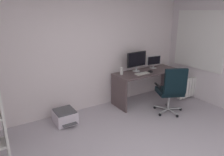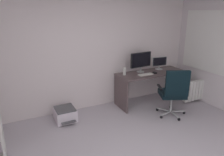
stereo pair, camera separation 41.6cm
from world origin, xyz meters
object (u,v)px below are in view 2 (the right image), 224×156
Objects in this scene: desktop_speaker at (124,71)px; monitor_secondary at (159,62)px; radiator at (199,90)px; monitor_main at (141,60)px; computer_mouse at (155,73)px; office_chair at (174,91)px; keyboard at (146,74)px; printer at (65,114)px; desk at (151,80)px.

monitor_secondary is at bearing 2.71° from desktop_speaker.
monitor_main is at bearing 154.39° from radiator.
monitor_main is 1.62m from radiator.
office_chair is at bearing -87.23° from computer_mouse.
keyboard is 0.49m from desktop_speaker.
desktop_speaker is 1.15m from office_chair.
office_chair is (0.64, -0.92, -0.26)m from desktop_speaker.
monitor_main is 0.51m from desktop_speaker.
monitor_secondary is 0.38× the size of office_chair.
monitor_secondary is 0.43m from computer_mouse.
office_chair is 2.00× the size of printer.
monitor_main is (-0.22, 0.14, 0.47)m from desk.
computer_mouse is 0.59× the size of desktop_speaker.
office_chair is at bearing -163.01° from radiator.
radiator is at bearing -18.05° from desktop_speaker.
desktop_speaker reaches higher than keyboard.
printer is at bearing -176.71° from monitor_main.
monitor_main reaches higher than desk.
monitor_secondary is (0.33, 0.14, 0.37)m from desk.
printer is (-2.05, 0.86, -0.45)m from office_chair.
radiator is (1.13, 0.34, -0.27)m from office_chair.
monitor_main is 3.31× the size of desktop_speaker.
keyboard is 0.77m from office_chair.
computer_mouse is 0.10× the size of office_chair.
monitor_secondary is 1.02m from desktop_speaker.
monitor_secondary is at bearing 23.41° from desk.
desk is 4.90× the size of keyboard.
desktop_speaker is 0.16× the size of office_chair.
printer is (-2.41, -0.11, -0.81)m from monitor_secondary.
monitor_secondary is 2.55m from printer.
radiator is at bearing -39.50° from monitor_secondary.
computer_mouse reaches higher than radiator.
keyboard is (-0.03, -0.25, -0.27)m from monitor_main.
keyboard is 0.26m from computer_mouse.
computer_mouse is at bearing -47.66° from monitor_main.
keyboard is at bearing -25.54° from desktop_speaker.
desk is 0.34m from keyboard.
computer_mouse reaches higher than desk.
monitor_main is at bearing 3.29° from printer.
keyboard is at bearing 164.54° from radiator.
monitor_secondary is at bearing 44.95° from computer_mouse.
printer is at bearing 157.21° from office_chair.
office_chair reaches higher than desktop_speaker.
radiator is at bearing -15.52° from keyboard.
monitor_secondary is 1.17× the size of keyboard.
office_chair is at bearing -73.86° from keyboard.
printer is at bearing 175.37° from keyboard.
monitor_secondary reaches higher than desktop_speaker.
desk is 0.83m from office_chair.
monitor_main reaches higher than computer_mouse.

